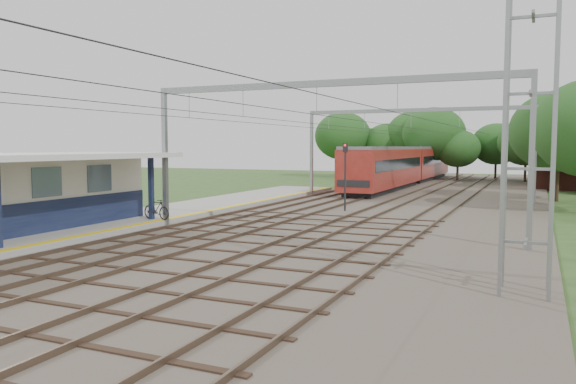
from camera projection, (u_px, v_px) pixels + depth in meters
The scene contains 10 objects.
ballast_bed at pixel (406, 205), 38.57m from camera, with size 18.00×90.00×0.10m, color #473D33.
platform at pixel (114, 223), 28.69m from camera, with size 5.00×52.00×0.35m, color gray.
yellow_stripe at pixel (150, 222), 27.76m from camera, with size 0.45×52.00×0.01m, color yellow.
rail_tracks at pixel (371, 202), 39.58m from camera, with size 11.80×88.00×0.15m.
catenary_system at pixel (381, 123), 34.08m from camera, with size 17.22×88.00×7.00m.
lattice_pylon at pixel (531, 74), 14.81m from camera, with size 1.30×1.30×12.00m.
tree_band at pixel (458, 139), 62.91m from camera, with size 31.72×30.88×8.82m.
bicycle at pixel (156, 209), 28.76m from camera, with size 0.52×1.84×1.10m, color black.
train at pixel (407, 164), 59.49m from camera, with size 3.04×37.86×3.99m.
signal_post at pixel (345, 169), 34.59m from camera, with size 0.31×0.27×4.28m.
Camera 1 is at (12.26, -8.34, 4.10)m, focal length 35.00 mm.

